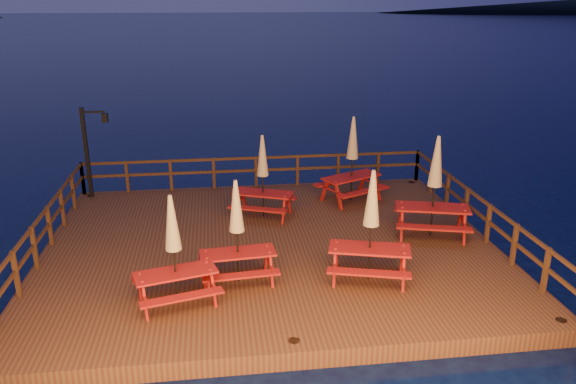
% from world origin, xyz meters
% --- Properties ---
extents(ground, '(500.00, 500.00, 0.00)m').
position_xyz_m(ground, '(0.00, 0.00, 0.00)').
color(ground, black).
rests_on(ground, ground).
extents(deck, '(12.00, 10.00, 0.40)m').
position_xyz_m(deck, '(0.00, 0.00, 0.20)').
color(deck, '#4B2518').
rests_on(deck, ground).
extents(deck_piles, '(11.44, 9.44, 1.40)m').
position_xyz_m(deck_piles, '(0.00, 0.00, -0.30)').
color(deck_piles, '#3C2713').
rests_on(deck_piles, ground).
extents(railing, '(11.80, 9.75, 1.10)m').
position_xyz_m(railing, '(0.00, 1.78, 1.16)').
color(railing, '#3C2713').
rests_on(railing, deck).
extents(lamp_post, '(0.85, 0.18, 3.00)m').
position_xyz_m(lamp_post, '(-5.39, 4.55, 2.20)').
color(lamp_post, black).
rests_on(lamp_post, deck).
extents(picnic_table_0, '(2.18, 2.01, 2.53)m').
position_xyz_m(picnic_table_0, '(-0.00, 2.03, 1.71)').
color(picnic_table_0, maroon).
rests_on(picnic_table_0, deck).
extents(picnic_table_1, '(2.45, 2.29, 2.78)m').
position_xyz_m(picnic_table_1, '(2.98, 3.07, 1.84)').
color(picnic_table_1, maroon).
rests_on(picnic_table_1, deck).
extents(picnic_table_2, '(2.36, 2.11, 2.86)m').
position_xyz_m(picnic_table_2, '(4.51, -0.05, 1.88)').
color(picnic_table_2, maroon).
rests_on(picnic_table_2, deck).
extents(picnic_table_3, '(2.23, 1.99, 2.69)m').
position_xyz_m(picnic_table_3, '(2.11, -2.32, 1.80)').
color(picnic_table_3, maroon).
rests_on(picnic_table_3, deck).
extents(picnic_table_4, '(2.05, 1.83, 2.50)m').
position_xyz_m(picnic_table_4, '(-2.33, -2.84, 1.70)').
color(picnic_table_4, maroon).
rests_on(picnic_table_4, deck).
extents(picnic_table_5, '(1.86, 1.57, 2.49)m').
position_xyz_m(picnic_table_5, '(-0.95, -2.02, 1.69)').
color(picnic_table_5, maroon).
rests_on(picnic_table_5, deck).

